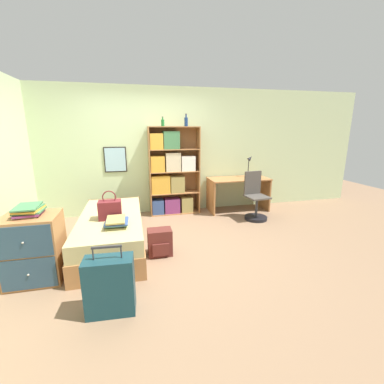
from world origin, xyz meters
name	(u,v)px	position (x,y,z in m)	size (l,w,h in m)	color
ground_plane	(154,243)	(0.00, 0.00, 0.00)	(14.00, 14.00, 0.00)	#84664C
wall_back	(145,152)	(0.00, 1.64, 1.30)	(10.00, 0.09, 2.60)	beige
bed	(112,231)	(-0.63, 0.02, 0.25)	(0.91, 2.04, 0.51)	#A36B3D
handbag	(110,209)	(-0.62, -0.14, 0.65)	(0.31, 0.20, 0.41)	maroon
book_stack_on_bed	(116,222)	(-0.52, -0.47, 0.57)	(0.31, 0.36, 0.11)	#99894C
suitcase	(110,286)	(-0.55, -1.48, 0.29)	(0.48, 0.27, 0.71)	#143842
dresser	(34,248)	(-1.45, -0.69, 0.40)	(0.60, 0.53, 0.80)	#A36B3D
magazine_pile_on_dresser	(29,210)	(-1.46, -0.65, 0.86)	(0.31, 0.37, 0.11)	#99894C
bookcase	(171,174)	(0.50, 1.42, 0.85)	(1.04, 0.33, 1.81)	#A36B3D
bottle_green	(163,123)	(0.35, 1.39, 1.88)	(0.06, 0.06, 0.18)	#1E6B2D
bottle_brown	(186,122)	(0.83, 1.42, 1.91)	(0.07, 0.07, 0.25)	navy
desk	(238,188)	(1.96, 1.29, 0.51)	(1.29, 0.61, 0.72)	#A36B3D
desk_lamp	(250,162)	(2.26, 1.41, 1.05)	(0.15, 0.11, 0.48)	black
desk_chair	(255,204)	(2.08, 0.69, 0.31)	(0.44, 0.45, 0.95)	black
backpack	(160,242)	(0.05, -0.41, 0.19)	(0.34, 0.26, 0.38)	#56231E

